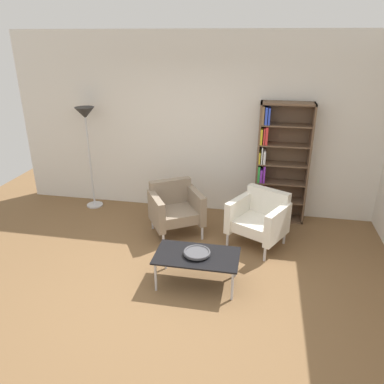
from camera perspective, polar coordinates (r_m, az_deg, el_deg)
name	(u,v)px	position (r m, az deg, el deg)	size (l,w,h in m)	color
ground_plane	(169,292)	(4.58, -3.55, -14.99)	(8.32, 8.32, 0.00)	brown
plaster_back_panel	(204,126)	(6.19, 1.81, 10.09)	(6.40, 0.12, 2.90)	silver
bookshelf_tall	(278,163)	(6.05, 12.92, 4.35)	(0.80, 0.30, 1.90)	brown
coffee_table_low	(197,257)	(4.51, 0.75, -9.91)	(1.00, 0.56, 0.40)	black
decorative_bowl	(197,252)	(4.48, 0.76, -9.19)	(0.32, 0.32, 0.05)	#4C4C51
armchair_corner_red	(260,218)	(5.41, 10.27, -3.85)	(0.93, 0.90, 0.78)	white
armchair_near_window	(175,207)	(5.64, -2.59, -2.35)	(0.94, 0.92, 0.78)	gray
floor_lamp_torchiere	(86,125)	(6.46, -15.82, 9.78)	(0.32, 0.32, 1.74)	silver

